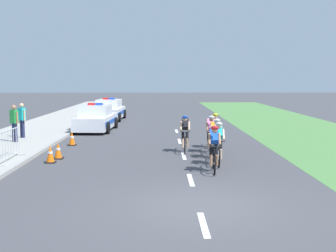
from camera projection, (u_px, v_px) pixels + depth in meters
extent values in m
plane|color=#424247|center=(198.00, 206.00, 10.43)|extent=(160.00, 160.00, 0.00)
cube|color=#A3A099|center=(35.00, 132.00, 24.22)|extent=(4.33, 60.00, 0.12)
cube|color=#9E9E99|center=(73.00, 132.00, 24.25)|extent=(0.16, 60.00, 0.13)
cube|color=#4C7F42|center=(307.00, 132.00, 24.45)|extent=(7.00, 60.00, 0.01)
cube|color=white|center=(203.00, 224.00, 9.08)|extent=(0.14, 1.60, 0.01)
cube|color=white|center=(191.00, 180.00, 13.06)|extent=(0.14, 1.60, 0.01)
cube|color=white|center=(184.00, 156.00, 17.03)|extent=(0.14, 1.60, 0.01)
cube|color=white|center=(180.00, 141.00, 21.01)|extent=(0.14, 1.60, 0.01)
cube|color=white|center=(177.00, 131.00, 24.98)|extent=(0.14, 1.60, 0.01)
torus|color=black|center=(215.00, 164.00, 13.67)|extent=(0.10, 0.73, 0.72)
cylinder|color=#99999E|center=(215.00, 164.00, 13.67)|extent=(0.06, 0.06, 0.06)
torus|color=black|center=(213.00, 158.00, 14.66)|extent=(0.10, 0.73, 0.72)
cylinder|color=#99999E|center=(213.00, 158.00, 14.66)|extent=(0.06, 0.06, 0.06)
cylinder|color=black|center=(214.00, 144.00, 14.05)|extent=(0.08, 0.55, 0.04)
cylinder|color=black|center=(214.00, 155.00, 13.92)|extent=(0.08, 0.48, 0.63)
cylinder|color=black|center=(214.00, 153.00, 14.29)|extent=(0.04, 0.04, 0.65)
cylinder|color=black|center=(215.00, 147.00, 13.71)|extent=(0.42, 0.06, 0.03)
cube|color=black|center=(214.00, 142.00, 14.25)|extent=(0.12, 0.23, 0.05)
cube|color=blue|center=(214.00, 136.00, 14.10)|extent=(0.32, 0.57, 0.45)
cube|color=black|center=(214.00, 141.00, 14.23)|extent=(0.29, 0.22, 0.18)
cylinder|color=black|center=(217.00, 152.00, 14.22)|extent=(0.13, 0.23, 0.40)
cylinder|color=#9E7051|center=(217.00, 160.00, 14.17)|extent=(0.10, 0.16, 0.36)
cylinder|color=black|center=(211.00, 152.00, 14.23)|extent=(0.12, 0.18, 0.40)
cylinder|color=#9E7051|center=(211.00, 160.00, 14.18)|extent=(0.10, 0.13, 0.36)
cylinder|color=#9E7051|center=(220.00, 139.00, 13.88)|extent=(0.11, 0.41, 0.35)
cylinder|color=#9E7051|center=(209.00, 139.00, 13.90)|extent=(0.11, 0.41, 0.35)
sphere|color=#9E7051|center=(215.00, 130.00, 13.78)|extent=(0.19, 0.19, 0.19)
ellipsoid|color=red|center=(215.00, 128.00, 13.76)|extent=(0.25, 0.33, 0.24)
torus|color=black|center=(219.00, 157.00, 14.80)|extent=(0.10, 0.73, 0.72)
cylinder|color=#99999E|center=(219.00, 157.00, 14.80)|extent=(0.06, 0.06, 0.06)
torus|color=black|center=(217.00, 152.00, 15.79)|extent=(0.10, 0.73, 0.72)
cylinder|color=#99999E|center=(217.00, 152.00, 15.79)|extent=(0.06, 0.06, 0.06)
cylinder|color=silver|center=(218.00, 139.00, 15.18)|extent=(0.08, 0.55, 0.04)
cylinder|color=silver|center=(219.00, 149.00, 15.05)|extent=(0.08, 0.48, 0.63)
cylinder|color=silver|center=(218.00, 147.00, 15.42)|extent=(0.04, 0.04, 0.65)
cylinder|color=black|center=(219.00, 141.00, 14.84)|extent=(0.42, 0.06, 0.03)
cube|color=black|center=(218.00, 137.00, 15.38)|extent=(0.12, 0.23, 0.05)
cube|color=#19B2B7|center=(218.00, 132.00, 15.23)|extent=(0.32, 0.57, 0.44)
cube|color=black|center=(218.00, 136.00, 15.36)|extent=(0.29, 0.22, 0.18)
cylinder|color=black|center=(221.00, 146.00, 15.35)|extent=(0.13, 0.23, 0.40)
cylinder|color=beige|center=(221.00, 154.00, 15.30)|extent=(0.10, 0.16, 0.36)
cylinder|color=black|center=(216.00, 146.00, 15.36)|extent=(0.12, 0.18, 0.40)
cylinder|color=beige|center=(216.00, 154.00, 15.31)|extent=(0.10, 0.13, 0.36)
cylinder|color=beige|center=(223.00, 134.00, 15.02)|extent=(0.11, 0.41, 0.35)
cylinder|color=beige|center=(214.00, 134.00, 15.03)|extent=(0.11, 0.41, 0.35)
sphere|color=beige|center=(219.00, 126.00, 14.91)|extent=(0.19, 0.19, 0.19)
ellipsoid|color=white|center=(219.00, 124.00, 14.89)|extent=(0.25, 0.33, 0.24)
torus|color=black|center=(218.00, 151.00, 16.01)|extent=(0.11, 0.73, 0.72)
cylinder|color=#99999E|center=(218.00, 151.00, 16.01)|extent=(0.06, 0.06, 0.06)
torus|color=black|center=(212.00, 147.00, 17.00)|extent=(0.11, 0.73, 0.72)
cylinder|color=#99999E|center=(212.00, 147.00, 17.00)|extent=(0.06, 0.06, 0.06)
cylinder|color=#B21919|center=(215.00, 135.00, 16.40)|extent=(0.08, 0.55, 0.04)
cylinder|color=#B21919|center=(216.00, 144.00, 16.26)|extent=(0.08, 0.48, 0.63)
cylinder|color=#B21919|center=(214.00, 142.00, 16.63)|extent=(0.04, 0.04, 0.65)
cylinder|color=black|center=(217.00, 137.00, 16.06)|extent=(0.42, 0.06, 0.03)
cube|color=black|center=(214.00, 133.00, 16.59)|extent=(0.12, 0.23, 0.05)
cube|color=orange|center=(215.00, 128.00, 16.45)|extent=(0.33, 0.57, 0.45)
cube|color=black|center=(214.00, 132.00, 16.58)|extent=(0.30, 0.22, 0.18)
cylinder|color=black|center=(217.00, 141.00, 16.58)|extent=(0.13, 0.23, 0.40)
cylinder|color=beige|center=(217.00, 148.00, 16.53)|extent=(0.10, 0.16, 0.36)
cylinder|color=black|center=(212.00, 141.00, 16.56)|extent=(0.12, 0.18, 0.40)
cylinder|color=beige|center=(213.00, 149.00, 16.51)|extent=(0.10, 0.13, 0.36)
cylinder|color=beige|center=(221.00, 130.00, 16.26)|extent=(0.11, 0.41, 0.35)
cylinder|color=beige|center=(212.00, 130.00, 16.22)|extent=(0.11, 0.41, 0.35)
sphere|color=beige|center=(217.00, 123.00, 16.12)|extent=(0.19, 0.19, 0.19)
ellipsoid|color=white|center=(217.00, 121.00, 16.11)|extent=(0.26, 0.33, 0.24)
torus|color=black|center=(212.00, 146.00, 17.31)|extent=(0.08, 0.73, 0.72)
cylinder|color=#99999E|center=(212.00, 146.00, 17.31)|extent=(0.06, 0.06, 0.06)
torus|color=black|center=(210.00, 142.00, 18.30)|extent=(0.08, 0.73, 0.72)
cylinder|color=#99999E|center=(210.00, 142.00, 18.30)|extent=(0.06, 0.06, 0.06)
cylinder|color=#1E1E99|center=(211.00, 131.00, 17.70)|extent=(0.06, 0.55, 0.04)
cylinder|color=#1E1E99|center=(211.00, 139.00, 17.56)|extent=(0.06, 0.48, 0.63)
cylinder|color=#1E1E99|center=(211.00, 137.00, 17.93)|extent=(0.04, 0.04, 0.65)
cylinder|color=black|center=(212.00, 132.00, 17.35)|extent=(0.42, 0.05, 0.03)
cube|color=black|center=(211.00, 129.00, 17.89)|extent=(0.11, 0.22, 0.05)
cube|color=pink|center=(211.00, 124.00, 17.74)|extent=(0.30, 0.55, 0.47)
cube|color=black|center=(211.00, 128.00, 17.88)|extent=(0.29, 0.21, 0.18)
cylinder|color=black|center=(213.00, 137.00, 17.86)|extent=(0.12, 0.23, 0.40)
cylinder|color=#9E7051|center=(213.00, 143.00, 17.81)|extent=(0.10, 0.16, 0.36)
cylinder|color=black|center=(208.00, 137.00, 17.87)|extent=(0.12, 0.17, 0.40)
cylinder|color=#9E7051|center=(208.00, 143.00, 17.82)|extent=(0.10, 0.13, 0.36)
cylinder|color=#9E7051|center=(215.00, 126.00, 17.53)|extent=(0.09, 0.40, 0.35)
cylinder|color=#9E7051|center=(207.00, 126.00, 17.54)|extent=(0.09, 0.40, 0.35)
sphere|color=#9E7051|center=(211.00, 119.00, 17.42)|extent=(0.19, 0.19, 0.19)
ellipsoid|color=white|center=(211.00, 118.00, 17.40)|extent=(0.24, 0.32, 0.24)
torus|color=black|center=(185.00, 145.00, 17.43)|extent=(0.09, 0.73, 0.72)
cylinder|color=#99999E|center=(185.00, 145.00, 17.43)|extent=(0.06, 0.06, 0.06)
torus|color=black|center=(185.00, 141.00, 18.42)|extent=(0.09, 0.73, 0.72)
cylinder|color=#99999E|center=(185.00, 141.00, 18.42)|extent=(0.06, 0.06, 0.06)
cylinder|color=silver|center=(185.00, 130.00, 17.81)|extent=(0.07, 0.55, 0.04)
cylinder|color=silver|center=(185.00, 139.00, 17.68)|extent=(0.07, 0.48, 0.63)
cylinder|color=silver|center=(185.00, 137.00, 18.05)|extent=(0.04, 0.04, 0.65)
cylinder|color=black|center=(185.00, 132.00, 17.47)|extent=(0.42, 0.05, 0.03)
cube|color=black|center=(185.00, 129.00, 18.01)|extent=(0.11, 0.23, 0.05)
cube|color=black|center=(185.00, 124.00, 17.86)|extent=(0.31, 0.56, 0.45)
cube|color=black|center=(185.00, 128.00, 17.99)|extent=(0.29, 0.22, 0.18)
cylinder|color=black|center=(187.00, 136.00, 17.98)|extent=(0.12, 0.23, 0.40)
cylinder|color=tan|center=(187.00, 143.00, 17.93)|extent=(0.10, 0.16, 0.36)
cylinder|color=black|center=(183.00, 136.00, 17.99)|extent=(0.12, 0.17, 0.40)
cylinder|color=tan|center=(183.00, 143.00, 17.94)|extent=(0.10, 0.13, 0.36)
cylinder|color=tan|center=(189.00, 126.00, 17.65)|extent=(0.10, 0.41, 0.35)
cylinder|color=tan|center=(181.00, 126.00, 17.66)|extent=(0.10, 0.41, 0.35)
sphere|color=tan|center=(185.00, 119.00, 17.54)|extent=(0.19, 0.19, 0.19)
ellipsoid|color=blue|center=(185.00, 117.00, 17.52)|extent=(0.25, 0.33, 0.24)
torus|color=black|center=(216.00, 141.00, 18.47)|extent=(0.11, 0.73, 0.72)
cylinder|color=#99999E|center=(216.00, 141.00, 18.47)|extent=(0.07, 0.07, 0.06)
torus|color=black|center=(211.00, 138.00, 19.45)|extent=(0.11, 0.73, 0.72)
cylinder|color=#99999E|center=(211.00, 138.00, 19.45)|extent=(0.07, 0.07, 0.06)
cylinder|color=white|center=(214.00, 127.00, 18.85)|extent=(0.09, 0.55, 0.04)
cylinder|color=white|center=(215.00, 135.00, 18.71)|extent=(0.08, 0.48, 0.63)
cylinder|color=white|center=(213.00, 134.00, 19.08)|extent=(0.04, 0.04, 0.65)
cylinder|color=black|center=(216.00, 129.00, 18.51)|extent=(0.42, 0.07, 0.03)
cube|color=black|center=(213.00, 126.00, 19.05)|extent=(0.12, 0.23, 0.05)
cube|color=orange|center=(214.00, 122.00, 18.90)|extent=(0.33, 0.57, 0.45)
cube|color=black|center=(213.00, 125.00, 19.03)|extent=(0.30, 0.22, 0.18)
cylinder|color=black|center=(215.00, 133.00, 19.03)|extent=(0.13, 0.23, 0.40)
cylinder|color=beige|center=(215.00, 139.00, 18.98)|extent=(0.10, 0.16, 0.36)
cylinder|color=black|center=(211.00, 133.00, 19.01)|extent=(0.12, 0.18, 0.40)
cylinder|color=beige|center=(211.00, 139.00, 18.96)|extent=(0.10, 0.13, 0.36)
cylinder|color=beige|center=(218.00, 123.00, 18.71)|extent=(0.11, 0.41, 0.35)
cylinder|color=beige|center=(211.00, 123.00, 18.68)|extent=(0.11, 0.41, 0.35)
sphere|color=beige|center=(215.00, 117.00, 18.58)|extent=(0.19, 0.19, 0.19)
ellipsoid|color=yellow|center=(215.00, 115.00, 18.56)|extent=(0.26, 0.33, 0.24)
cube|color=silver|center=(96.00, 122.00, 25.10)|extent=(2.01, 4.49, 0.72)
cube|color=silver|center=(95.00, 110.00, 24.93)|extent=(1.68, 2.18, 0.60)
cube|color=#283342|center=(99.00, 109.00, 25.94)|extent=(1.44, 0.16, 0.51)
cube|color=#1947B2|center=(81.00, 121.00, 25.14)|extent=(0.22, 3.73, 0.24)
cube|color=#1947B2|center=(111.00, 121.00, 25.06)|extent=(0.22, 3.73, 0.24)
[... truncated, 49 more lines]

